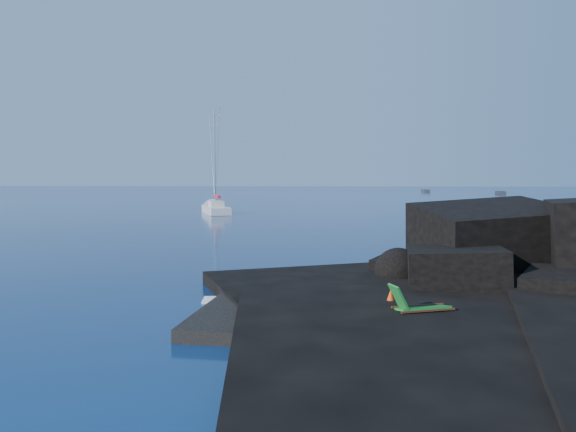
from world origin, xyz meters
The scene contains 10 objects.
ground centered at (0.00, 0.00, 0.00)m, with size 400.00×400.00×0.00m, color #030D33.
beach centered at (4.50, 0.50, 0.00)m, with size 8.50×6.00×0.70m, color black.
surf_foam centered at (5.00, 5.00, 0.00)m, with size 10.00×8.00×0.06m, color white, non-canonical shape.
sailboat centered at (-7.73, 45.16, 0.00)m, with size 2.27×10.83×11.36m, color silver, non-canonical shape.
deck_chair centered at (6.25, -0.81, 0.89)m, with size 1.56×0.68×1.07m, color #176826, non-canonical shape.
towel centered at (3.88, 0.70, 0.38)m, with size 2.08×0.99×0.05m, color silver.
sunbather centered at (3.88, 0.70, 0.51)m, with size 1.58×0.39×0.21m, color tan, non-canonical shape.
marker_cone centered at (5.56, 0.30, 0.65)m, with size 0.39×0.39×0.60m, color red.
distant_boat_a centered at (30.34, 128.18, 0.00)m, with size 1.44×4.64×0.62m, color #2B2B30.
distant_boat_b centered at (43.87, 112.13, 0.00)m, with size 1.55×4.97×0.66m, color #232428.
Camera 1 is at (3.56, -15.28, 4.11)m, focal length 35.00 mm.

